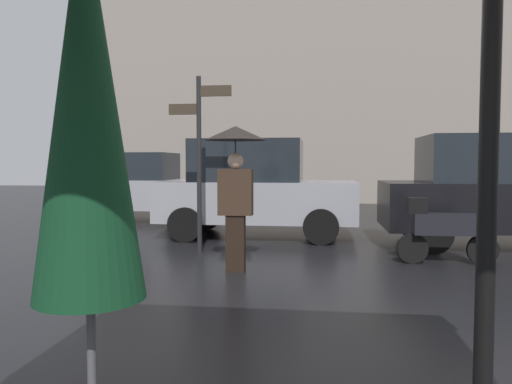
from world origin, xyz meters
TOP-DOWN VIEW (x-y plane):
  - folded_patio_umbrella_near at (-1.21, -1.01)m, footprint 0.44×0.44m
  - pedestrian_with_umbrella at (-1.48, 4.00)m, footprint 0.86×0.86m
  - parked_scooter at (1.57, 4.92)m, footprint 1.48×0.32m
  - parked_car_left at (2.88, 6.75)m, footprint 4.13×2.07m
  - parked_car_right at (-5.25, 10.10)m, footprint 4.08×1.93m
  - parked_car_distant at (-1.67, 7.45)m, footprint 4.05×2.05m
  - street_signpost at (-2.35, 5.41)m, footprint 1.08×0.08m
  - building_block at (0.00, 17.87)m, footprint 19.52×2.66m

SIDE VIEW (x-z plane):
  - parked_scooter at x=1.57m, z-range -0.06..1.18m
  - parked_car_right at x=-5.25m, z-range 0.02..1.84m
  - parked_car_distant at x=-1.67m, z-range 0.01..2.03m
  - parked_car_left at x=2.88m, z-range 0.00..2.05m
  - pedestrian_with_umbrella at x=-1.48m, z-range 0.48..2.53m
  - folded_patio_umbrella_near at x=-1.21m, z-range 0.44..3.00m
  - street_signpost at x=-2.35m, z-range 0.32..3.32m
  - building_block at x=0.00m, z-range 0.00..13.63m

